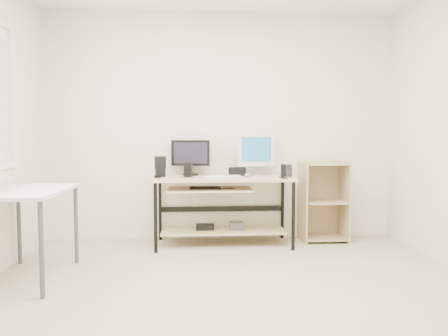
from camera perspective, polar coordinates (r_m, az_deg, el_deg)
room at (r=3.10m, az=-0.75°, el=6.62°), size 4.01×4.01×2.62m
desk at (r=4.76m, az=-0.40°, el=-3.68°), size 1.50×0.65×0.75m
side_table at (r=3.94m, az=-24.27°, el=-3.72°), size 0.60×1.00×0.75m
shelf_unit at (r=5.14m, az=12.75°, el=-4.20°), size 0.50×0.40×0.90m
black_monitor at (r=4.92m, az=-4.39°, el=1.68°), size 0.43×0.18×0.40m
white_imac at (r=4.93m, az=4.23°, el=2.30°), size 0.44×0.19×0.49m
keyboard at (r=4.73m, az=-0.30°, el=-1.07°), size 0.42×0.27×0.01m
mouse at (r=4.78m, az=3.13°, el=-0.88°), size 0.11×0.13×0.04m
center_speaker at (r=4.88m, az=1.74°, el=-0.46°), size 0.19×0.10×0.09m
speaker_left at (r=4.77m, az=-8.33°, el=0.24°), size 0.13×0.13×0.22m
speaker_right at (r=4.81m, az=8.09°, el=-0.32°), size 0.13×0.13×0.13m
audio_controller at (r=4.67m, az=-4.70°, el=-0.27°), size 0.09×0.08×0.16m
volume_puck at (r=4.65m, az=-8.72°, el=-1.12°), size 0.09×0.09×0.03m
smartphone at (r=4.60m, az=7.72°, el=-1.29°), size 0.09×0.13×0.01m
coaster at (r=4.72m, az=8.49°, el=-1.18°), size 0.09×0.09×0.01m
drinking_glass at (r=4.71m, az=8.50°, el=-0.35°), size 0.07×0.07×0.13m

